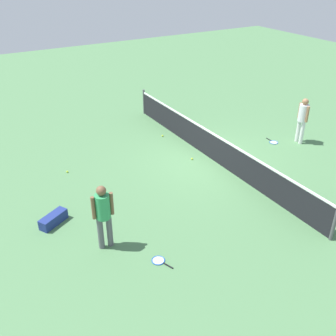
{
  "coord_description": "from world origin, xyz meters",
  "views": [
    {
      "loc": [
        9.5,
        -7.33,
        6.26
      ],
      "look_at": [
        1.2,
        -2.44,
        0.9
      ],
      "focal_mm": 41.78,
      "sensor_mm": 36.0,
      "label": 1
    }
  ],
  "objects_px": {
    "tennis_racket_far_player": "(273,142)",
    "player_far_side": "(303,117)",
    "tennis_ball_by_net": "(163,136)",
    "tennis_ball_midcourt": "(192,159)",
    "tennis_racket_near_player": "(159,261)",
    "tennis_ball_near_player": "(67,172)",
    "equipment_bag": "(52,220)",
    "player_near_side": "(103,212)"
  },
  "relations": [
    {
      "from": "tennis_racket_far_player",
      "to": "player_far_side",
      "type": "bearing_deg",
      "value": 60.86
    },
    {
      "from": "player_far_side",
      "to": "tennis_racket_near_player",
      "type": "relative_size",
      "value": 2.81
    },
    {
      "from": "player_near_side",
      "to": "player_far_side",
      "type": "relative_size",
      "value": 1.0
    },
    {
      "from": "player_far_side",
      "to": "tennis_ball_midcourt",
      "type": "distance_m",
      "value": 4.4
    },
    {
      "from": "tennis_racket_near_player",
      "to": "tennis_ball_near_player",
      "type": "relative_size",
      "value": 9.16
    },
    {
      "from": "tennis_racket_near_player",
      "to": "tennis_ball_midcourt",
      "type": "height_order",
      "value": "tennis_ball_midcourt"
    },
    {
      "from": "tennis_racket_near_player",
      "to": "tennis_ball_by_net",
      "type": "xyz_separation_m",
      "value": [
        -5.97,
        3.51,
        0.02
      ]
    },
    {
      "from": "player_near_side",
      "to": "tennis_ball_midcourt",
      "type": "height_order",
      "value": "player_near_side"
    },
    {
      "from": "player_near_side",
      "to": "tennis_ball_midcourt",
      "type": "xyz_separation_m",
      "value": [
        -2.69,
        4.27,
        -0.98
      ]
    },
    {
      "from": "tennis_racket_far_player",
      "to": "tennis_ball_by_net",
      "type": "height_order",
      "value": "tennis_ball_by_net"
    },
    {
      "from": "tennis_racket_near_player",
      "to": "tennis_ball_midcourt",
      "type": "bearing_deg",
      "value": 137.95
    },
    {
      "from": "player_near_side",
      "to": "equipment_bag",
      "type": "xyz_separation_m",
      "value": [
        -1.51,
        -0.87,
        -0.87
      ]
    },
    {
      "from": "tennis_racket_near_player",
      "to": "tennis_ball_near_player",
      "type": "height_order",
      "value": "tennis_ball_near_player"
    },
    {
      "from": "tennis_racket_near_player",
      "to": "equipment_bag",
      "type": "distance_m",
      "value": 3.14
    },
    {
      "from": "player_far_side",
      "to": "tennis_ball_by_net",
      "type": "relative_size",
      "value": 25.76
    },
    {
      "from": "player_near_side",
      "to": "tennis_ball_near_player",
      "type": "distance_m",
      "value": 4.12
    },
    {
      "from": "player_near_side",
      "to": "tennis_racket_near_player",
      "type": "distance_m",
      "value": 1.72
    },
    {
      "from": "tennis_ball_by_net",
      "to": "equipment_bag",
      "type": "relative_size",
      "value": 0.08
    },
    {
      "from": "tennis_ball_by_net",
      "to": "tennis_ball_midcourt",
      "type": "bearing_deg",
      "value": -1.95
    },
    {
      "from": "player_far_side",
      "to": "tennis_ball_near_player",
      "type": "distance_m",
      "value": 8.51
    },
    {
      "from": "player_near_side",
      "to": "tennis_ball_near_player",
      "type": "xyz_separation_m",
      "value": [
        -3.99,
        0.3,
        -0.98
      ]
    },
    {
      "from": "tennis_ball_midcourt",
      "to": "equipment_bag",
      "type": "distance_m",
      "value": 5.28
    },
    {
      "from": "tennis_ball_midcourt",
      "to": "equipment_bag",
      "type": "relative_size",
      "value": 0.08
    },
    {
      "from": "tennis_racket_far_player",
      "to": "tennis_ball_near_player",
      "type": "xyz_separation_m",
      "value": [
        -1.69,
        -7.35,
        0.02
      ]
    },
    {
      "from": "tennis_ball_near_player",
      "to": "tennis_ball_by_net",
      "type": "distance_m",
      "value": 4.14
    },
    {
      "from": "tennis_racket_far_player",
      "to": "tennis_ball_near_player",
      "type": "bearing_deg",
      "value": -102.93
    },
    {
      "from": "player_near_side",
      "to": "tennis_racket_far_player",
      "type": "height_order",
      "value": "player_near_side"
    },
    {
      "from": "player_far_side",
      "to": "tennis_ball_by_net",
      "type": "xyz_separation_m",
      "value": [
        -3.01,
        -4.13,
        -0.98
      ]
    },
    {
      "from": "tennis_ball_by_net",
      "to": "equipment_bag",
      "type": "xyz_separation_m",
      "value": [
        3.35,
        -5.22,
        0.11
      ]
    },
    {
      "from": "player_far_side",
      "to": "tennis_racket_far_player",
      "type": "relative_size",
      "value": 2.87
    },
    {
      "from": "tennis_racket_near_player",
      "to": "tennis_ball_midcourt",
      "type": "distance_m",
      "value": 5.13
    },
    {
      "from": "player_near_side",
      "to": "tennis_racket_far_player",
      "type": "bearing_deg",
      "value": 106.71
    },
    {
      "from": "player_far_side",
      "to": "tennis_racket_near_player",
      "type": "distance_m",
      "value": 8.25
    },
    {
      "from": "player_far_side",
      "to": "tennis_ball_midcourt",
      "type": "height_order",
      "value": "player_far_side"
    },
    {
      "from": "player_near_side",
      "to": "equipment_bag",
      "type": "bearing_deg",
      "value": -149.97
    },
    {
      "from": "player_far_side",
      "to": "equipment_bag",
      "type": "relative_size",
      "value": 2.04
    },
    {
      "from": "tennis_ball_near_player",
      "to": "tennis_racket_near_player",
      "type": "bearing_deg",
      "value": 6.01
    },
    {
      "from": "tennis_racket_far_player",
      "to": "tennis_ball_by_net",
      "type": "xyz_separation_m",
      "value": [
        -2.56,
        -3.31,
        0.02
      ]
    },
    {
      "from": "tennis_racket_near_player",
      "to": "tennis_ball_by_net",
      "type": "height_order",
      "value": "tennis_ball_by_net"
    },
    {
      "from": "player_near_side",
      "to": "tennis_racket_far_player",
      "type": "relative_size",
      "value": 2.87
    },
    {
      "from": "player_far_side",
      "to": "tennis_ball_near_player",
      "type": "bearing_deg",
      "value": -104.71
    },
    {
      "from": "player_far_side",
      "to": "tennis_racket_far_player",
      "type": "bearing_deg",
      "value": -119.14
    }
  ]
}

